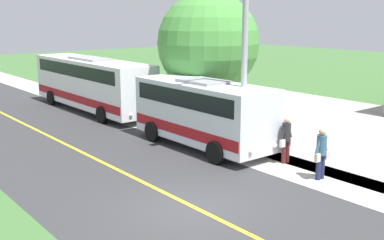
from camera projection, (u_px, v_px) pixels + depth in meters
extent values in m
plane|color=#3D6633|center=(192.00, 207.00, 14.14)|extent=(120.00, 120.00, 0.00)
cube|color=#333335|center=(192.00, 207.00, 14.14)|extent=(8.00, 100.00, 0.01)
cube|color=#B2ADA3|center=(303.00, 171.00, 17.32)|extent=(2.40, 100.00, 0.01)
cube|color=gold|center=(192.00, 206.00, 14.14)|extent=(0.16, 100.00, 0.00)
cube|color=silver|center=(203.00, 111.00, 20.22)|extent=(2.36, 6.92, 2.44)
cube|color=maroon|center=(203.00, 126.00, 20.36)|extent=(2.40, 6.78, 0.44)
cube|color=black|center=(203.00, 96.00, 20.07)|extent=(2.40, 6.22, 0.70)
cube|color=gray|center=(203.00, 81.00, 19.94)|extent=(1.41, 2.07, 0.12)
cylinder|color=black|center=(258.00, 142.00, 19.55)|extent=(0.25, 0.90, 0.90)
cylinder|color=black|center=(216.00, 152.00, 18.11)|extent=(0.25, 0.90, 0.90)
cylinder|color=black|center=(193.00, 124.00, 22.81)|extent=(0.25, 0.90, 0.90)
cylinder|color=black|center=(152.00, 131.00, 21.37)|extent=(0.25, 0.90, 0.90)
sphere|color=#F2EACC|center=(275.00, 145.00, 18.16)|extent=(0.20, 0.20, 0.20)
sphere|color=#F2EACC|center=(251.00, 151.00, 17.36)|extent=(0.20, 0.20, 0.20)
cube|color=white|center=(91.00, 82.00, 27.93)|extent=(2.32, 10.70, 2.68)
cube|color=maroon|center=(92.00, 96.00, 28.10)|extent=(2.36, 10.49, 0.44)
cube|color=black|center=(91.00, 69.00, 27.76)|extent=(2.36, 9.63, 0.70)
cube|color=gray|center=(90.00, 59.00, 27.62)|extent=(1.39, 3.21, 0.12)
cylinder|color=black|center=(139.00, 109.00, 26.38)|extent=(0.25, 0.90, 0.90)
cylinder|color=black|center=(102.00, 115.00, 24.96)|extent=(0.25, 0.90, 0.90)
cylinder|color=black|center=(85.00, 94.00, 31.43)|extent=(0.25, 0.90, 0.90)
cylinder|color=black|center=(51.00, 98.00, 30.01)|extent=(0.25, 0.90, 0.90)
sphere|color=#F2EACC|center=(152.00, 112.00, 24.44)|extent=(0.20, 0.20, 0.20)
sphere|color=#F2EACC|center=(131.00, 115.00, 23.67)|extent=(0.20, 0.20, 0.20)
cylinder|color=#1E2347|center=(322.00, 166.00, 16.48)|extent=(0.18, 0.18, 0.88)
cylinder|color=#1E2347|center=(318.00, 168.00, 16.36)|extent=(0.18, 0.18, 0.88)
cylinder|color=#335972|center=(322.00, 145.00, 16.25)|extent=(0.34, 0.34, 0.70)
sphere|color=tan|center=(322.00, 132.00, 16.15)|extent=(0.24, 0.24, 0.24)
cylinder|color=#335972|center=(325.00, 143.00, 16.35)|extent=(0.29, 0.10, 0.63)
cube|color=beige|center=(327.00, 155.00, 16.45)|extent=(0.20, 0.12, 0.28)
cylinder|color=#335972|center=(318.00, 145.00, 16.13)|extent=(0.29, 0.10, 0.63)
cube|color=beige|center=(317.00, 158.00, 16.13)|extent=(0.20, 0.12, 0.28)
cylinder|color=#4C1919|center=(287.00, 151.00, 18.32)|extent=(0.18, 0.18, 0.87)
cylinder|color=#4C1919|center=(284.00, 152.00, 18.19)|extent=(0.18, 0.18, 0.87)
cylinder|color=#262628|center=(286.00, 132.00, 18.08)|extent=(0.34, 0.34, 0.69)
sphere|color=tan|center=(287.00, 120.00, 17.98)|extent=(0.24, 0.24, 0.24)
cylinder|color=#262628|center=(290.00, 130.00, 18.19)|extent=(0.29, 0.10, 0.62)
cube|color=white|center=(291.00, 141.00, 18.29)|extent=(0.20, 0.12, 0.28)
cylinder|color=#262628|center=(283.00, 132.00, 17.97)|extent=(0.29, 0.10, 0.62)
cube|color=white|center=(282.00, 143.00, 17.97)|extent=(0.20, 0.12, 0.28)
cylinder|color=#9E9EA3|center=(244.00, 64.00, 18.66)|extent=(0.24, 0.24, 7.36)
cylinder|color=#4C3826|center=(208.00, 103.00, 24.47)|extent=(0.36, 0.36, 2.27)
sphere|color=#478C3D|center=(208.00, 43.00, 23.81)|extent=(5.12, 5.12, 5.12)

